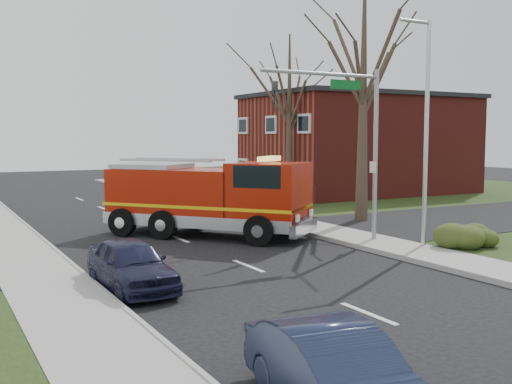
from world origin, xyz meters
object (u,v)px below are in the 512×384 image
traffic_signal_mast (350,123)px  parked_car_maroon (131,264)px  parked_car_gray (337,375)px  fire_engine (210,200)px

traffic_signal_mast → parked_car_maroon: traffic_signal_mast is taller
parked_car_maroon → parked_car_gray: bearing=-89.0°
parked_car_maroon → fire_engine: bearing=50.2°
fire_engine → parked_car_maroon: 9.04m
fire_engine → traffic_signal_mast: bearing=-89.6°
fire_engine → parked_car_gray: bearing=-147.9°
parked_car_maroon → parked_car_gray: (0.33, -8.92, -0.02)m
traffic_signal_mast → parked_car_maroon: (-9.41, -2.50, -4.01)m
fire_engine → parked_car_maroon: fire_engine is taller
fire_engine → parked_car_maroon: bearing=-168.2°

